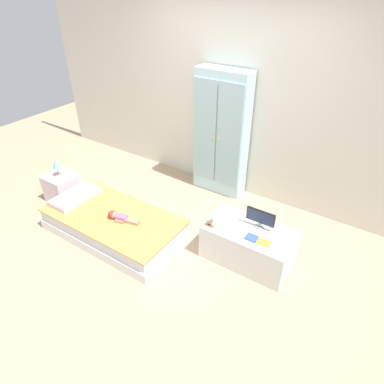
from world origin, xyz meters
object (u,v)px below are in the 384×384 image
object	(u,v)px
nightstand	(62,187)
table_lamp	(57,164)
wardrobe	(221,135)
rocking_horse_toy	(210,222)
doll	(118,217)
bed	(114,225)
tv_stand	(248,244)
book_yellow	(264,243)
book_blue	(252,238)
tv_monitor	(260,218)

from	to	relation	value
nightstand	table_lamp	world-z (taller)	table_lamp
wardrobe	rocking_horse_toy	xyz separation A→B (m)	(0.60, -1.26, -0.38)
rocking_horse_toy	doll	bearing A→B (deg)	-162.15
bed	tv_stand	bearing A→B (deg)	17.98
nightstand	book_yellow	size ratio (longest dim) A/B	2.85
wardrobe	book_blue	size ratio (longest dim) A/B	14.15
doll	book_blue	distance (m)	1.53
nightstand	tv_stand	bearing A→B (deg)	7.26
nightstand	rocking_horse_toy	bearing A→B (deg)	3.95
nightstand	rocking_horse_toy	size ratio (longest dim) A/B	3.13
book_blue	book_yellow	distance (m)	0.13
nightstand	bed	bearing A→B (deg)	-7.94
nightstand	book_blue	xyz separation A→B (m)	(2.71, 0.22, 0.23)
tv_stand	book_yellow	distance (m)	0.32
tv_monitor	rocking_horse_toy	distance (m)	0.52
tv_stand	rocking_horse_toy	distance (m)	0.49
wardrobe	book_yellow	bearing A→B (deg)	-45.47
bed	wardrobe	size ratio (longest dim) A/B	0.98
doll	tv_monitor	xyz separation A→B (m)	(1.46, 0.60, 0.22)
nightstand	tv_monitor	world-z (taller)	tv_monitor
table_lamp	book_yellow	size ratio (longest dim) A/B	1.80
table_lamp	book_yellow	xyz separation A→B (m)	(2.84, 0.22, -0.13)
bed	book_yellow	bearing A→B (deg)	12.31
table_lamp	book_blue	bearing A→B (deg)	4.61
bed	table_lamp	size ratio (longest dim) A/B	6.88
bed	book_blue	bearing A→B (deg)	13.30
tv_stand	doll	bearing A→B (deg)	-160.01
tv_stand	rocking_horse_toy	size ratio (longest dim) A/B	7.61
tv_stand	table_lamp	bearing A→B (deg)	-172.74
tv_stand	book_blue	size ratio (longest dim) A/B	7.75
bed	doll	xyz separation A→B (m)	(0.11, -0.02, 0.18)
doll	rocking_horse_toy	size ratio (longest dim) A/B	3.19
bed	tv_stand	size ratio (longest dim) A/B	1.79
doll	nightstand	distance (m)	1.25
tv_stand	book_yellow	bearing A→B (deg)	-30.17
book_blue	tv_monitor	bearing A→B (deg)	92.58
doll	book_yellow	distance (m)	1.66
book_yellow	doll	bearing A→B (deg)	-166.23
bed	table_lamp	world-z (taller)	table_lamp
tv_stand	rocking_horse_toy	bearing A→B (deg)	-154.45
bed	doll	world-z (taller)	doll
doll	tv_stand	size ratio (longest dim) A/B	0.42
table_lamp	nightstand	bearing A→B (deg)	90.00
bed	tv_monitor	xyz separation A→B (m)	(1.58, 0.58, 0.40)
nightstand	tv_monitor	xyz separation A→B (m)	(2.70, 0.42, 0.35)
doll	tv_stand	world-z (taller)	tv_stand
doll	rocking_horse_toy	world-z (taller)	rocking_horse_toy
doll	book_blue	size ratio (longest dim) A/B	3.25
bed	rocking_horse_toy	bearing A→B (deg)	15.32
wardrobe	table_lamp	bearing A→B (deg)	-139.51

